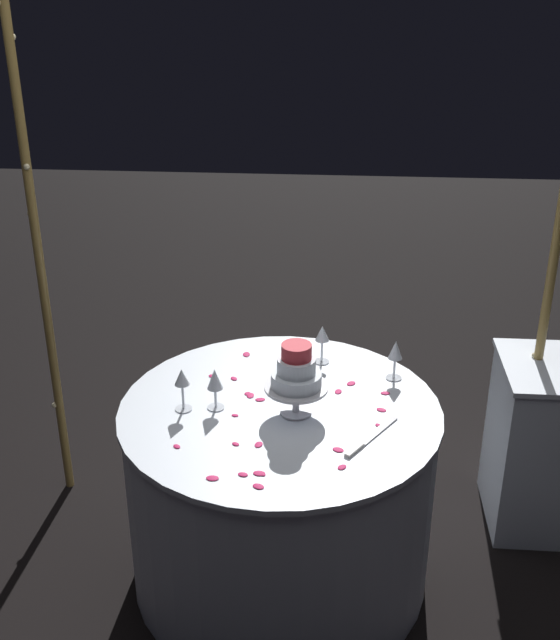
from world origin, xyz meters
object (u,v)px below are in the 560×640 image
wine_glass_0 (215,381)px  wine_glass_1 (322,336)px  side_table (549,444)px  decorative_arch (290,172)px  tiered_cake (296,374)px  wine_glass_2 (395,352)px  main_table (280,493)px  cake_knife (368,439)px  wine_glass_3 (182,380)px

wine_glass_0 → wine_glass_1: same height
wine_glass_1 → side_table: bearing=3.7°
decorative_arch → tiered_cake: size_ratio=8.49×
side_table → tiered_cake: bearing=-156.4°
wine_glass_2 → side_table: bearing=14.2°
main_table → side_table: size_ratio=1.56×
cake_knife → wine_glass_0: bearing=163.3°
wine_glass_1 → wine_glass_2: same height
side_table → wine_glass_2: bearing=-165.8°
decorative_arch → wine_glass_3: 0.85m
wine_glass_0 → cake_knife: size_ratio=0.60×
main_table → wine_glass_3: size_ratio=7.16×
main_table → wine_glass_3: 0.59m
decorative_arch → main_table: size_ratio=1.98×
decorative_arch → side_table: size_ratio=3.09×
main_table → wine_glass_3: bearing=-173.7°
main_table → tiered_cake: (0.06, -0.03, 0.52)m
wine_glass_0 → cake_knife: (0.53, -0.16, -0.10)m
decorative_arch → wine_glass_2: bearing=-29.0°
wine_glass_0 → wine_glass_3: 0.11m
main_table → wine_glass_0: 0.53m
tiered_cake → wine_glass_2: 0.45m
main_table → wine_glass_2: bearing=30.8°
side_table → wine_glass_3: size_ratio=4.59×
wine_glass_3 → cake_knife: bearing=-12.4°
decorative_arch → cake_knife: size_ratio=8.70×
decorative_arch → cake_knife: decorative_arch is taller
side_table → wine_glass_2: size_ratio=4.70×
wine_glass_2 → decorative_arch: bearing=151.0°
decorative_arch → wine_glass_1: bearing=-41.5°
wine_glass_1 → wine_glass_2: size_ratio=1.00×
side_table → tiered_cake: (-1.01, -0.44, 0.53)m
wine_glass_3 → wine_glass_0: bearing=9.3°
side_table → cake_knife: cake_knife is taller
side_table → wine_glass_0: wine_glass_0 is taller
tiered_cake → decorative_arch: bearing=96.5°
main_table → wine_glass_2: (0.41, 0.24, 0.48)m
side_table → decorative_arch: bearing=176.9°
decorative_arch → wine_glass_2: (0.41, -0.23, -0.61)m
decorative_arch → wine_glass_3: size_ratio=14.18×
main_table → wine_glass_1: (0.13, 0.35, 0.48)m
tiered_cake → cake_knife: (0.25, -0.15, -0.15)m
main_table → wine_glass_0: (-0.22, -0.02, 0.48)m
wine_glass_1 → tiered_cake: bearing=-101.5°
decorative_arch → wine_glass_1: 0.63m
side_table → cake_knife: bearing=-142.4°
wine_glass_1 → cake_knife: 0.56m
side_table → wine_glass_1: (-0.93, -0.06, 0.49)m
tiered_cake → wine_glass_0: bearing=177.8°
wine_glass_1 → wine_glass_3: size_ratio=0.98×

